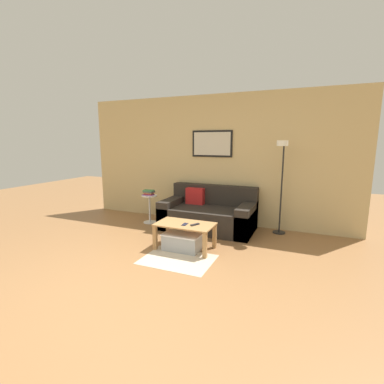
{
  "coord_description": "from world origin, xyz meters",
  "views": [
    {
      "loc": [
        1.84,
        -2.25,
        1.65
      ],
      "look_at": [
        0.13,
        1.77,
        0.85
      ],
      "focal_mm": 26.0,
      "sensor_mm": 36.0,
      "label": 1
    }
  ],
  "objects": [
    {
      "name": "coffee_table",
      "position": [
        0.13,
        1.49,
        0.32
      ],
      "size": [
        0.89,
        0.51,
        0.4
      ],
      "color": "#AD7F4C",
      "rests_on": "ground_plane"
    },
    {
      "name": "floor_lamp",
      "position": [
        1.4,
        2.67,
        1.14
      ],
      "size": [
        0.22,
        0.51,
        1.67
      ],
      "color": "black",
      "rests_on": "ground_plane"
    },
    {
      "name": "side_table",
      "position": [
        -1.12,
        2.49,
        0.34
      ],
      "size": [
        0.32,
        0.32,
        0.57
      ],
      "color": "white",
      "rests_on": "ground_plane"
    },
    {
      "name": "cell_phone",
      "position": [
        0.15,
        1.44,
        0.41
      ],
      "size": [
        0.07,
        0.14,
        0.01
      ],
      "primitive_type": "cube",
      "rotation": [
        0.0,
        0.0,
        0.06
      ],
      "color": "#1E2338",
      "rests_on": "coffee_table"
    },
    {
      "name": "wall_back",
      "position": [
        0.0,
        3.09,
        1.28
      ],
      "size": [
        5.6,
        0.09,
        2.55
      ],
      "color": "tan",
      "rests_on": "ground_plane"
    },
    {
      "name": "storage_bin",
      "position": [
        0.11,
        1.47,
        0.13
      ],
      "size": [
        0.58,
        0.42,
        0.26
      ],
      "color": "#9EA3A8",
      "rests_on": "ground_plane"
    },
    {
      "name": "book_stack",
      "position": [
        -1.14,
        2.5,
        0.63
      ],
      "size": [
        0.25,
        0.18,
        0.11
      ],
      "color": "#8C4C93",
      "rests_on": "side_table"
    },
    {
      "name": "area_rug",
      "position": [
        0.2,
        1.07,
        0.0
      ],
      "size": [
        1.0,
        0.74,
        0.01
      ],
      "primitive_type": "cube",
      "color": "#C1B299",
      "rests_on": "ground_plane"
    },
    {
      "name": "couch",
      "position": [
        0.12,
        2.6,
        0.28
      ],
      "size": [
        1.72,
        0.94,
        0.8
      ],
      "color": "#28231E",
      "rests_on": "ground_plane"
    },
    {
      "name": "remote_control",
      "position": [
        0.3,
        1.47,
        0.41
      ],
      "size": [
        0.11,
        0.15,
        0.02
      ],
      "primitive_type": "cube",
      "rotation": [
        0.0,
        0.0,
        -0.49
      ],
      "color": "#232328",
      "rests_on": "coffee_table"
    },
    {
      "name": "ground_plane",
      "position": [
        0.0,
        0.0,
        0.0
      ],
      "size": [
        16.0,
        16.0,
        0.0
      ],
      "primitive_type": "plane",
      "color": "olive"
    }
  ]
}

